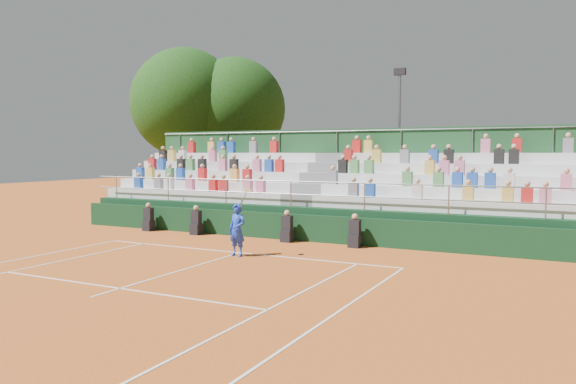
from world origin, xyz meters
The scene contains 8 objects.
ground centered at (0.00, 0.00, 0.00)m, with size 90.00×90.00×0.00m, color #C05B20.
courtside_wall centered at (0.00, 3.20, 0.50)m, with size 20.00×0.15×1.00m, color black.
line_officials centered at (-1.67, 2.75, 0.48)m, with size 9.67×0.40×1.19m.
grandstand centered at (-0.01, 6.44, 1.08)m, with size 20.00×5.20×4.40m.
tennis_player centered at (0.24, -0.53, 0.85)m, with size 0.86×0.48×2.22m.
tree_west centered at (-11.97, 12.86, 6.40)m, with size 6.77×6.77×9.80m.
tree_east centered at (-9.31, 14.36, 6.06)m, with size 6.35×6.35×9.25m.
floodlight_mast centered at (1.53, 13.28, 4.51)m, with size 0.60×0.25×7.68m.
Camera 1 is at (9.76, -15.60, 3.30)m, focal length 35.00 mm.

